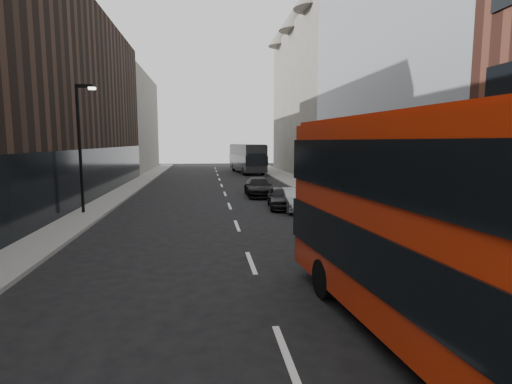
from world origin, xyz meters
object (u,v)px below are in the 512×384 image
object	(u,v)px
street_lamp	(81,140)
car_c	(259,187)
grey_bus	(247,158)
red_bus	(468,229)
car_b	(295,199)
car_a	(281,197)

from	to	relation	value
street_lamp	car_c	world-z (taller)	street_lamp
grey_bus	red_bus	bearing A→B (deg)	-96.96
grey_bus	car_b	xyz separation A→B (m)	(-0.12, -28.70, -1.33)
red_bus	car_b	distance (m)	16.89
car_a	car_b	world-z (taller)	car_a
car_a	car_b	bearing A→B (deg)	-49.62
grey_bus	car_a	size ratio (longest dim) A/B	2.97
grey_bus	car_c	xyz separation A→B (m)	(-1.43, -22.24, -1.31)
car_c	car_b	bearing A→B (deg)	-78.15
street_lamp	grey_bus	distance (m)	31.23
car_a	car_c	bearing A→B (deg)	101.79
street_lamp	car_a	size ratio (longest dim) A/B	1.78
street_lamp	car_a	world-z (taller)	street_lamp
car_a	car_b	size ratio (longest dim) A/B	0.99
grey_bus	car_a	world-z (taller)	grey_bus
street_lamp	red_bus	distance (m)	20.25
grey_bus	car_c	world-z (taller)	grey_bus
grey_bus	car_b	bearing A→B (deg)	-96.12
red_bus	car_c	world-z (taller)	red_bus
car_a	red_bus	bearing A→B (deg)	-85.43
grey_bus	car_b	world-z (taller)	grey_bus
car_b	car_c	size ratio (longest dim) A/B	0.85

